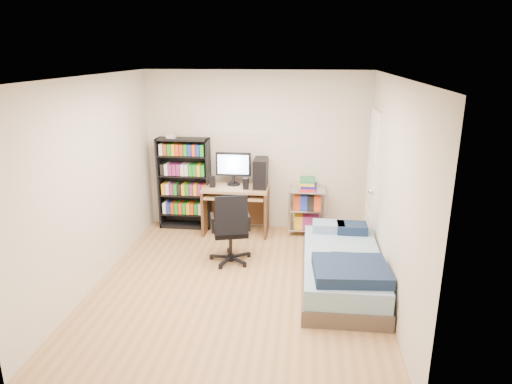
# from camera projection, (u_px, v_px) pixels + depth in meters

# --- Properties ---
(room) EXTENTS (3.58, 4.08, 2.58)m
(room) POSITION_uv_depth(u_px,v_px,m) (238.00, 188.00, 5.28)
(room) COLOR tan
(room) RESTS_ON ground
(media_shelf) EXTENTS (0.82, 0.27, 1.53)m
(media_shelf) POSITION_uv_depth(u_px,v_px,m) (184.00, 182.00, 7.29)
(media_shelf) COLOR black
(media_shelf) RESTS_ON room
(computer_desk) EXTENTS (1.01, 0.58, 1.27)m
(computer_desk) POSITION_uv_depth(u_px,v_px,m) (243.00, 190.00, 7.11)
(computer_desk) COLOR #9F8052
(computer_desk) RESTS_ON room
(office_chair) EXTENTS (0.72, 0.72, 0.99)m
(office_chair) POSITION_uv_depth(u_px,v_px,m) (231.00, 241.00, 6.15)
(office_chair) COLOR black
(office_chair) RESTS_ON room
(wire_cart) EXTENTS (0.57, 0.42, 0.90)m
(wire_cart) POSITION_uv_depth(u_px,v_px,m) (307.00, 198.00, 7.06)
(wire_cart) COLOR silver
(wire_cart) RESTS_ON room
(bed) EXTENTS (0.95, 1.90, 0.54)m
(bed) POSITION_uv_depth(u_px,v_px,m) (342.00, 269.00, 5.52)
(bed) COLOR #4F423B
(bed) RESTS_ON room
(door) EXTENTS (0.12, 0.80, 2.00)m
(door) POSITION_uv_depth(u_px,v_px,m) (372.00, 181.00, 6.45)
(door) COLOR white
(door) RESTS_ON room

